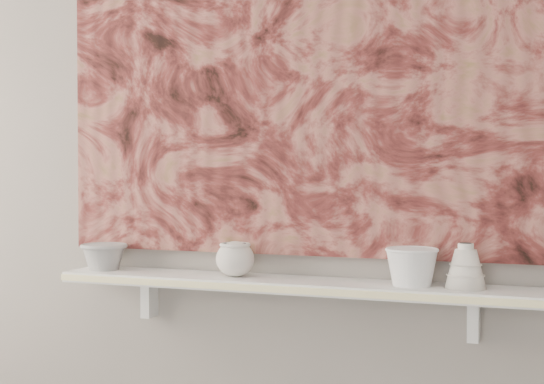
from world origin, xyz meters
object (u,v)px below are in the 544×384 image
at_px(painting, 301,65).
at_px(bell_vessel, 466,266).
at_px(bowl_grey, 104,256).
at_px(cup_cream, 235,259).
at_px(shelf, 292,285).
at_px(bowl_white, 412,266).

height_order(painting, bell_vessel, painting).
bearing_deg(bowl_grey, cup_cream, 0.00).
bearing_deg(cup_cream, bowl_grey, 180.00).
bearing_deg(cup_cream, bell_vessel, 0.00).
height_order(shelf, bell_vessel, bell_vessel).
xyz_separation_m(cup_cream, bell_vessel, (0.65, 0.00, 0.01)).
relative_size(shelf, bell_vessel, 11.88).
xyz_separation_m(bowl_grey, bowl_white, (0.95, 0.00, 0.01)).
height_order(bowl_grey, bowl_white, bowl_white).
relative_size(bowl_grey, cup_cream, 1.30).
relative_size(painting, cup_cream, 13.49).
bearing_deg(shelf, cup_cream, 180.00).
height_order(painting, bowl_grey, painting).
bearing_deg(bell_vessel, bowl_grey, 180.00).
relative_size(bell_vessel, bowl_white, 0.84).
bearing_deg(painting, cup_cream, -155.04).
relative_size(painting, bowl_white, 10.65).
distance_m(cup_cream, bowl_white, 0.51).
bearing_deg(bowl_grey, shelf, 0.00).
bearing_deg(bowl_grey, bell_vessel, 0.00).
xyz_separation_m(bell_vessel, bowl_white, (-0.14, 0.00, -0.01)).
distance_m(cup_cream, bell_vessel, 0.65).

